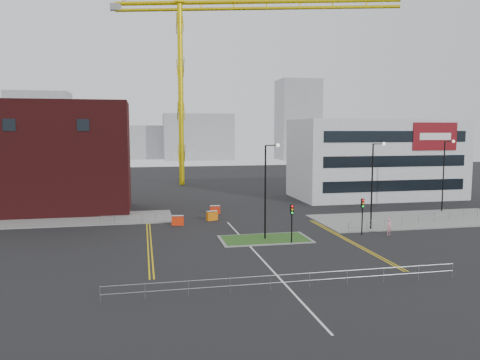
% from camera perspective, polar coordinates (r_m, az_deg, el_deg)
% --- Properties ---
extents(ground, '(200.00, 200.00, 0.00)m').
position_cam_1_polar(ground, '(37.13, 3.25, -10.21)').
color(ground, black).
rests_on(ground, ground).
extents(pavement_left, '(28.00, 8.00, 0.12)m').
position_cam_1_polar(pavement_left, '(58.33, -22.24, -4.58)').
color(pavement_left, slate).
rests_on(pavement_left, ground).
extents(pavement_right, '(24.00, 10.00, 0.12)m').
position_cam_1_polar(pavement_right, '(58.56, 20.81, -4.49)').
color(pavement_right, slate).
rests_on(pavement_right, ground).
extents(island_kerb, '(8.60, 4.60, 0.08)m').
position_cam_1_polar(island_kerb, '(45.09, 3.07, -7.22)').
color(island_kerb, slate).
rests_on(island_kerb, ground).
extents(grass_island, '(8.00, 4.00, 0.12)m').
position_cam_1_polar(grass_island, '(45.09, 3.07, -7.19)').
color(grass_island, '#1F4D19').
rests_on(grass_island, ground).
extents(brick_building, '(24.20, 10.07, 14.24)m').
position_cam_1_polar(brick_building, '(63.97, -24.14, 2.37)').
color(brick_building, '#491213').
rests_on(brick_building, ground).
extents(office_block, '(25.00, 12.20, 12.00)m').
position_cam_1_polar(office_block, '(75.31, 16.20, 2.51)').
color(office_block, '#BBBEC1').
rests_on(office_block, ground).
extents(tower_crane, '(51.48, 14.58, 37.72)m').
position_cam_1_polar(tower_crane, '(90.20, -3.52, 16.09)').
color(tower_crane, gold).
rests_on(tower_crane, ground).
extents(streetlamp_island, '(1.46, 0.36, 9.18)m').
position_cam_1_polar(streetlamp_island, '(44.22, 3.38, -0.41)').
color(streetlamp_island, black).
rests_on(streetlamp_island, ground).
extents(streetlamp_right_near, '(1.46, 0.36, 9.18)m').
position_cam_1_polar(streetlamp_right_near, '(50.49, 16.03, 0.18)').
color(streetlamp_right_near, black).
rests_on(streetlamp_right_near, ground).
extents(streetlamp_right_far, '(1.46, 0.36, 9.18)m').
position_cam_1_polar(streetlamp_right_far, '(64.64, 23.73, 1.15)').
color(streetlamp_right_far, black).
rests_on(streetlamp_right_far, ground).
extents(traffic_light_island, '(0.28, 0.33, 3.65)m').
position_cam_1_polar(traffic_light_island, '(43.23, 6.34, -4.40)').
color(traffic_light_island, black).
rests_on(traffic_light_island, ground).
extents(traffic_light_right, '(0.28, 0.33, 3.65)m').
position_cam_1_polar(traffic_light_right, '(48.08, 14.71, -3.50)').
color(traffic_light_right, black).
rests_on(traffic_light_right, ground).
extents(railing_front, '(24.05, 0.05, 1.10)m').
position_cam_1_polar(railing_front, '(31.40, 6.16, -11.82)').
color(railing_front, gray).
rests_on(railing_front, ground).
extents(railing_left, '(6.05, 0.05, 1.10)m').
position_cam_1_polar(railing_left, '(53.31, -13.47, -4.52)').
color(railing_left, gray).
rests_on(railing_left, ground).
extents(railing_right, '(19.05, 5.05, 1.10)m').
position_cam_1_polar(railing_right, '(55.57, 20.92, -4.29)').
color(railing_right, gray).
rests_on(railing_right, ground).
extents(centre_line, '(0.15, 30.00, 0.01)m').
position_cam_1_polar(centre_line, '(38.99, 2.48, -9.40)').
color(centre_line, silver).
rests_on(centre_line, ground).
extents(yellow_left_a, '(0.12, 24.00, 0.01)m').
position_cam_1_polar(yellow_left_a, '(45.60, -11.20, -7.22)').
color(yellow_left_a, gold).
rests_on(yellow_left_a, ground).
extents(yellow_left_b, '(0.12, 24.00, 0.01)m').
position_cam_1_polar(yellow_left_b, '(45.61, -10.82, -7.21)').
color(yellow_left_b, gold).
rests_on(yellow_left_b, ground).
extents(yellow_right_a, '(0.12, 20.00, 0.01)m').
position_cam_1_polar(yellow_right_a, '(45.76, 12.91, -7.21)').
color(yellow_right_a, gold).
rests_on(yellow_right_a, ground).
extents(yellow_right_b, '(0.12, 20.00, 0.01)m').
position_cam_1_polar(yellow_right_b, '(45.89, 13.25, -7.18)').
color(yellow_right_b, gold).
rests_on(yellow_right_b, ground).
extents(skyline_a, '(18.00, 12.00, 22.00)m').
position_cam_1_polar(skyline_a, '(157.42, -23.18, 5.84)').
color(skyline_a, gray).
rests_on(skyline_a, ground).
extents(skyline_b, '(24.00, 12.00, 16.00)m').
position_cam_1_polar(skyline_b, '(165.54, -5.13, 5.26)').
color(skyline_b, gray).
rests_on(skyline_b, ground).
extents(skyline_c, '(14.00, 12.00, 28.00)m').
position_cam_1_polar(skyline_c, '(168.43, 7.06, 7.30)').
color(skyline_c, gray).
rests_on(skyline_c, ground).
extents(skyline_d, '(30.00, 12.00, 12.00)m').
position_cam_1_polar(skyline_d, '(174.45, -11.41, 4.55)').
color(skyline_d, gray).
rests_on(skyline_d, ground).
extents(pedestrian, '(0.70, 0.57, 1.65)m').
position_cam_1_polar(pedestrian, '(49.08, 17.74, -5.46)').
color(pedestrian, pink).
rests_on(pedestrian, ground).
extents(barrier_left, '(1.35, 0.67, 1.09)m').
position_cam_1_polar(barrier_left, '(51.96, -7.60, -4.85)').
color(barrier_left, red).
rests_on(barrier_left, ground).
extents(barrier_mid, '(1.39, 0.92, 1.12)m').
position_cam_1_polar(barrier_mid, '(54.36, -3.43, -4.31)').
color(barrier_mid, orange).
rests_on(barrier_mid, ground).
extents(barrier_right, '(1.26, 0.43, 1.06)m').
position_cam_1_polar(barrier_right, '(58.46, -3.07, -3.60)').
color(barrier_right, red).
rests_on(barrier_right, ground).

